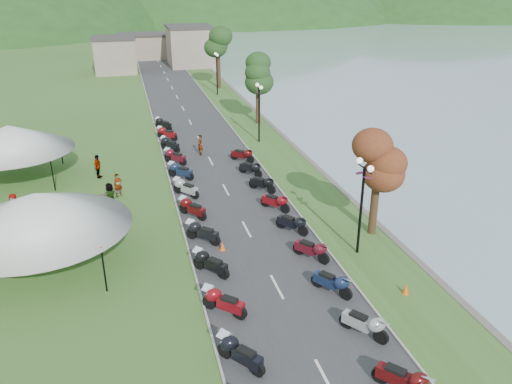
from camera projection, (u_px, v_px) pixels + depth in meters
road at (199, 139)px, 44.56m from camera, size 7.00×120.00×0.02m
hills_backdrop at (135, 17)px, 186.94m from camera, size 360.00×120.00×76.00m
far_building at (146, 49)px, 83.16m from camera, size 18.00×16.00×5.00m
moto_row_left at (206, 248)px, 25.48m from camera, size 2.60×51.17×1.10m
moto_row_right at (299, 236)px, 26.67m from camera, size 2.60×30.01×1.10m
vendor_tent_main at (41, 232)px, 24.02m from camera, size 5.79×5.79×4.00m
vendor_tent_side at (13, 153)px, 34.87m from camera, size 5.59×5.59×4.00m
tree_lakeside at (377, 177)px, 26.81m from camera, size 2.46×2.46×6.84m
pedestrian_a at (119, 196)px, 33.02m from camera, size 0.67×0.58×1.54m
pedestrian_b at (66, 231)px, 28.38m from camera, size 0.95×0.54×1.93m
pedestrian_c at (6, 246)px, 26.78m from camera, size 1.24×1.10×1.83m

